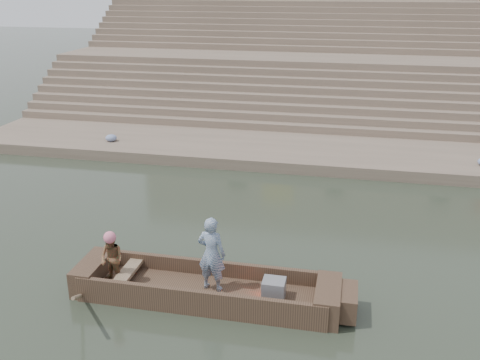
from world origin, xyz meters
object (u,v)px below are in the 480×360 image
(standing_man, at_px, (212,254))
(rowing_man, at_px, (112,259))
(television, at_px, (273,289))
(main_rowboat, at_px, (205,294))

(standing_man, distance_m, rowing_man, 2.16)
(standing_man, relative_size, television, 3.56)
(standing_man, distance_m, television, 1.45)
(main_rowboat, distance_m, television, 1.47)
(television, bearing_deg, standing_man, 177.18)
(main_rowboat, height_order, television, television)
(standing_man, bearing_deg, main_rowboat, 33.51)
(main_rowboat, xyz_separation_m, standing_man, (0.13, 0.06, 0.93))
(television, bearing_deg, rowing_man, -177.58)
(main_rowboat, relative_size, rowing_man, 4.40)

